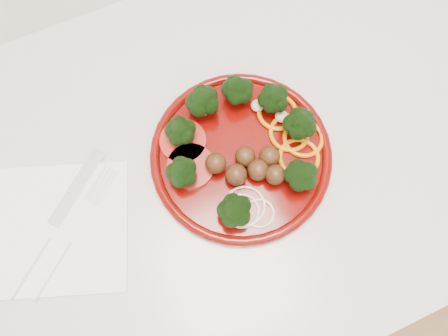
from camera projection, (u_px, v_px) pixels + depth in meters
name	position (u px, v px, depth m)	size (l,w,h in m)	color
counter	(152.00, 250.00, 1.01)	(2.40, 0.60, 0.90)	silver
plate	(241.00, 150.00, 0.59)	(0.25, 0.25, 0.06)	#4F0503
napkin	(61.00, 228.00, 0.58)	(0.17, 0.17, 0.00)	white
knife	(43.00, 240.00, 0.56)	(0.18, 0.15, 0.01)	silver
fork	(60.00, 252.00, 0.56)	(0.16, 0.13, 0.01)	white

